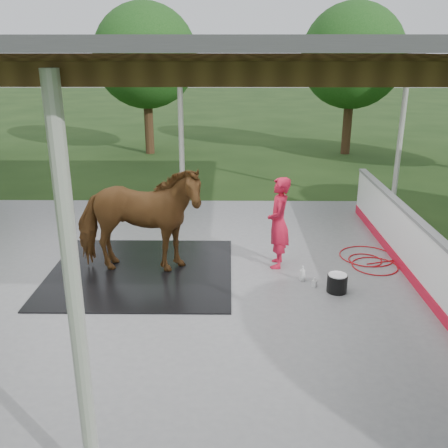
{
  "coord_description": "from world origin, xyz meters",
  "views": [
    {
      "loc": [
        1.25,
        -8.31,
        4.02
      ],
      "look_at": [
        1.16,
        0.23,
        1.03
      ],
      "focal_mm": 40.0,
      "sensor_mm": 36.0,
      "label": 1
    }
  ],
  "objects_px": {
    "horse": "(138,220)",
    "handler": "(279,223)",
    "dasher_board": "(415,252)",
    "wash_bucket": "(337,283)"
  },
  "relations": [
    {
      "from": "horse",
      "to": "handler",
      "type": "bearing_deg",
      "value": -81.17
    },
    {
      "from": "dasher_board",
      "to": "handler",
      "type": "relative_size",
      "value": 4.55
    },
    {
      "from": "horse",
      "to": "wash_bucket",
      "type": "height_order",
      "value": "horse"
    },
    {
      "from": "handler",
      "to": "wash_bucket",
      "type": "relative_size",
      "value": 5.03
    },
    {
      "from": "horse",
      "to": "wash_bucket",
      "type": "relative_size",
      "value": 6.87
    },
    {
      "from": "handler",
      "to": "horse",
      "type": "bearing_deg",
      "value": -76.16
    },
    {
      "from": "horse",
      "to": "wash_bucket",
      "type": "xyz_separation_m",
      "value": [
        3.53,
        -0.77,
        -0.88
      ]
    },
    {
      "from": "dasher_board",
      "to": "horse",
      "type": "bearing_deg",
      "value": 176.93
    },
    {
      "from": "handler",
      "to": "wash_bucket",
      "type": "bearing_deg",
      "value": 46.7
    },
    {
      "from": "dasher_board",
      "to": "handler",
      "type": "distance_m",
      "value": 2.51
    }
  ]
}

